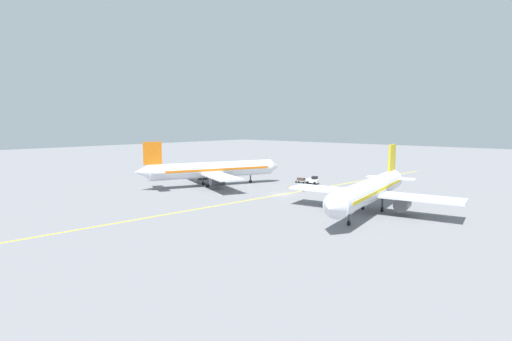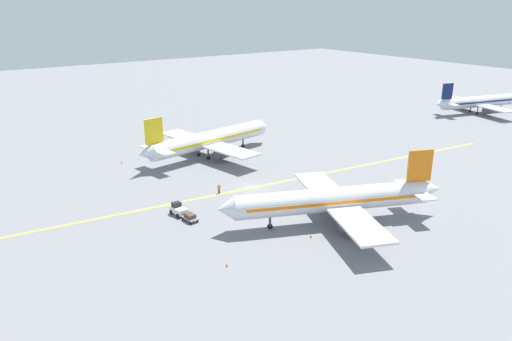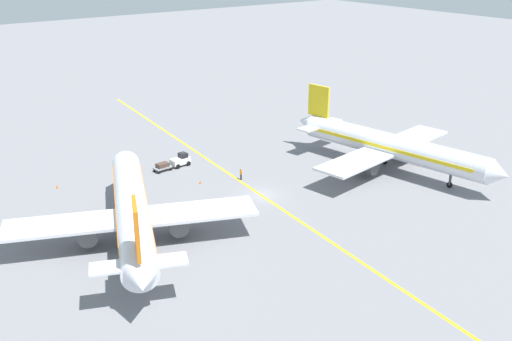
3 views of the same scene
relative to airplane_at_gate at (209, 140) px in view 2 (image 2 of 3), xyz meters
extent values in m
plane|color=slate|center=(21.09, -3.47, -3.71)|extent=(400.00, 400.00, 0.00)
cube|color=yellow|center=(21.09, -3.47, -3.71)|extent=(12.69, 119.41, 0.01)
cylinder|color=silver|center=(-0.07, 0.44, 0.09)|extent=(8.31, 30.19, 3.60)
cone|color=silver|center=(-2.64, 16.43, 0.09)|extent=(3.76, 2.91, 3.42)
cone|color=silver|center=(2.55, -15.86, 0.39)|extent=(3.50, 3.45, 3.06)
cube|color=yellow|center=(-0.07, 0.44, 0.24)|extent=(7.87, 27.24, 0.50)
cube|color=silver|center=(0.09, -0.55, -0.63)|extent=(28.47, 9.57, 0.36)
cylinder|color=#4C4C51|center=(-4.85, -1.34, -1.88)|extent=(2.68, 3.51, 2.20)
cylinder|color=#4C4C51|center=(5.03, 0.24, -1.88)|extent=(2.68, 3.51, 2.20)
cube|color=yellow|center=(2.15, -13.39, 4.39)|extent=(0.99, 4.01, 5.00)
cube|color=silver|center=(2.07, -12.89, 0.49)|extent=(9.27, 3.80, 0.24)
cylinder|color=#4C4C51|center=(-1.59, 9.91, -2.31)|extent=(0.36, 0.36, 2.00)
cylinder|color=black|center=(-1.59, 9.91, -3.31)|extent=(0.40, 0.83, 0.80)
cylinder|color=#4C4C51|center=(-1.33, -1.79, -2.31)|extent=(0.36, 0.36, 2.00)
cylinder|color=black|center=(-1.33, -1.79, -3.31)|extent=(0.40, 0.83, 0.80)
cylinder|color=#4C4C51|center=(1.83, -1.29, -2.31)|extent=(0.36, 0.36, 2.00)
cylinder|color=black|center=(1.83, -1.29, -3.31)|extent=(0.40, 0.83, 0.80)
cylinder|color=silver|center=(40.37, -2.24, 0.09)|extent=(14.80, 29.10, 3.60)
cone|color=silver|center=(34.17, -17.21, 0.09)|extent=(4.08, 3.53, 3.42)
cone|color=silver|center=(46.68, 13.00, 0.39)|extent=(3.97, 3.94, 3.06)
cube|color=orange|center=(40.37, -2.24, 0.24)|extent=(13.69, 26.34, 0.50)
cube|color=silver|center=(40.75, -1.32, -0.63)|extent=(27.86, 15.52, 0.36)
cylinder|color=#4C4C51|center=(45.37, -3.23, -1.88)|extent=(3.26, 3.80, 2.20)
cylinder|color=#4C4C51|center=(36.13, 0.59, -1.88)|extent=(3.26, 3.80, 2.20)
cube|color=orange|center=(45.72, 10.69, 4.39)|extent=(1.86, 3.83, 5.00)
cube|color=silver|center=(45.53, 10.23, 0.49)|extent=(9.23, 5.66, 0.24)
cylinder|color=#4C4C51|center=(36.70, -11.11, -2.31)|extent=(0.36, 0.36, 2.00)
cylinder|color=black|center=(36.70, -11.11, -3.31)|extent=(0.56, 0.85, 0.80)
cylinder|color=#4C4C51|center=(42.61, -1.01, -2.31)|extent=(0.36, 0.36, 2.00)
cylinder|color=black|center=(42.61, -1.01, -3.31)|extent=(0.56, 0.85, 0.80)
cylinder|color=#4C4C51|center=(39.66, 0.22, -2.31)|extent=(0.36, 0.36, 2.00)
cylinder|color=black|center=(39.66, 0.22, -3.31)|extent=(0.56, 0.85, 0.80)
cylinder|color=silver|center=(8.46, 88.75, -0.29)|extent=(9.95, 26.94, 3.24)
cone|color=silver|center=(4.71, 74.38, -0.02)|extent=(3.35, 3.31, 2.75)
cube|color=#0F1E51|center=(8.46, 88.75, -0.15)|extent=(9.31, 24.34, 0.45)
cube|color=silver|center=(8.23, 87.88, -0.94)|extent=(25.57, 10.89, 0.32)
cylinder|color=#4C4C51|center=(3.88, 89.02, -2.06)|extent=(2.64, 3.29, 1.98)
cylinder|color=#4C4C51|center=(12.58, 86.75, -2.06)|extent=(2.64, 3.29, 1.98)
cube|color=#0F1E51|center=(5.28, 76.56, 3.58)|extent=(1.22, 3.57, 4.50)
cube|color=silver|center=(5.39, 77.00, 0.07)|extent=(8.38, 4.13, 0.22)
cylinder|color=#4C4C51|center=(10.64, 97.11, -2.45)|extent=(0.32, 0.32, 1.80)
cylinder|color=black|center=(10.64, 97.11, -3.35)|extent=(0.43, 0.76, 0.72)
cylinder|color=#4C4C51|center=(6.61, 87.38, -2.45)|extent=(0.32, 0.32, 1.80)
cylinder|color=black|center=(6.61, 87.38, -3.35)|extent=(0.43, 0.76, 0.72)
cylinder|color=#4C4C51|center=(9.40, 86.65, -2.45)|extent=(0.32, 0.32, 1.80)
cylinder|color=black|center=(9.40, 86.65, -3.35)|extent=(0.43, 0.76, 0.72)
cube|color=white|center=(24.27, -19.77, -2.91)|extent=(3.13, 1.78, 0.90)
cube|color=black|center=(23.72, -19.82, -2.11)|extent=(1.22, 1.38, 0.70)
sphere|color=orange|center=(23.72, -19.82, -1.68)|extent=(0.16, 0.16, 0.16)
cylinder|color=black|center=(23.37, -20.61, -3.36)|extent=(0.72, 0.32, 0.70)
cylinder|color=black|center=(23.22, -19.11, -3.36)|extent=(0.72, 0.32, 0.70)
cylinder|color=black|center=(25.31, -20.42, -3.36)|extent=(0.72, 0.32, 0.70)
cylinder|color=black|center=(25.17, -18.93, -3.36)|extent=(0.72, 0.32, 0.70)
cube|color=gray|center=(27.45, -19.46, -3.17)|extent=(2.72, 1.64, 0.20)
cube|color=#4C382D|center=(27.45, -19.46, -2.77)|extent=(1.92, 1.29, 0.60)
cylinder|color=black|center=(26.48, -20.18, -3.49)|extent=(0.45, 0.18, 0.44)
cylinder|color=black|center=(26.36, -18.93, -3.49)|extent=(0.45, 0.18, 0.44)
cylinder|color=black|center=(28.55, -19.98, -3.49)|extent=(0.45, 0.18, 0.44)
cylinder|color=black|center=(28.43, -18.73, -3.49)|extent=(0.45, 0.18, 0.44)
cylinder|color=#23232D|center=(20.00, -9.82, -3.28)|extent=(0.16, 0.16, 0.85)
cylinder|color=#23232D|center=(20.05, -9.63, -3.28)|extent=(0.16, 0.16, 0.85)
cube|color=orange|center=(20.02, -9.73, -2.56)|extent=(0.30, 0.40, 0.60)
cylinder|color=orange|center=(19.97, -9.96, -2.56)|extent=(0.10, 0.10, 0.55)
cylinder|color=orange|center=(20.08, -9.49, -2.56)|extent=(0.10, 0.10, 0.55)
sphere|color=#9E7051|center=(20.02, -9.73, -2.14)|extent=(0.22, 0.22, 0.22)
cone|color=orange|center=(42.41, -22.26, -3.43)|extent=(0.32, 0.32, 0.55)
cone|color=orange|center=(42.39, -8.10, -3.43)|extent=(0.32, 0.32, 0.55)
cone|color=orange|center=(25.58, -11.80, -3.43)|extent=(0.32, 0.32, 0.55)
cone|color=orange|center=(-6.20, -17.37, -3.43)|extent=(0.32, 0.32, 0.55)
camera|label=1|loc=(-28.71, 60.57, 10.87)|focal=28.00mm
camera|label=2|loc=(90.10, -51.63, 28.24)|focal=35.00mm
camera|label=3|loc=(65.60, 55.66, 28.59)|focal=42.00mm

